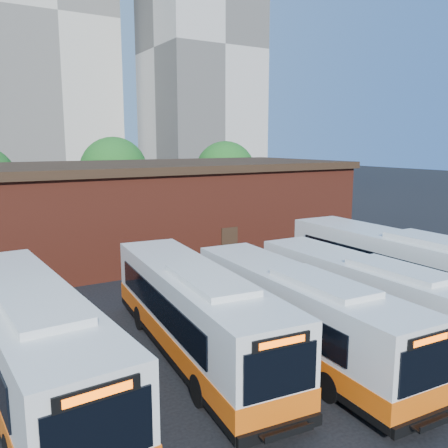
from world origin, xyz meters
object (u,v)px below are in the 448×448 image
bus_east (406,276)px  bus_midwest (297,316)px  bus_farwest (31,347)px  transit_worker (445,326)px  bus_mideast (369,301)px  bus_west (194,315)px

bus_east → bus_midwest: bearing=-171.0°
bus_farwest → bus_east: bus_east is taller
bus_farwest → transit_worker: bus_farwest is taller
bus_mideast → transit_worker: size_ratio=6.01×
bus_farwest → bus_midwest: 9.16m
bus_west → bus_east: (10.64, -0.95, 0.16)m
bus_west → bus_mideast: size_ratio=1.06×
bus_midwest → bus_east: bus_east is taller
bus_farwest → bus_west: 5.67m
bus_midwest → bus_east: bearing=10.4°
bus_midwest → bus_east: size_ratio=0.87×
bus_mideast → transit_worker: bearing=-60.1°
bus_farwest → bus_west: (5.67, 0.00, -0.07)m
bus_farwest → bus_mideast: bus_farwest is taller
bus_mideast → bus_farwest: bearing=171.5°
bus_east → bus_mideast: bearing=-161.1°
bus_farwest → bus_east: bearing=-6.3°
bus_midwest → transit_worker: bearing=-25.8°
bus_midwest → bus_east: 7.41m
bus_west → bus_midwest: size_ratio=1.05×
bus_west → bus_midwest: bearing=-24.2°
bus_west → bus_midwest: bus_west is taller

